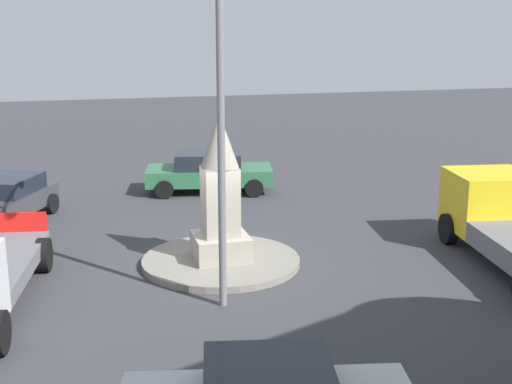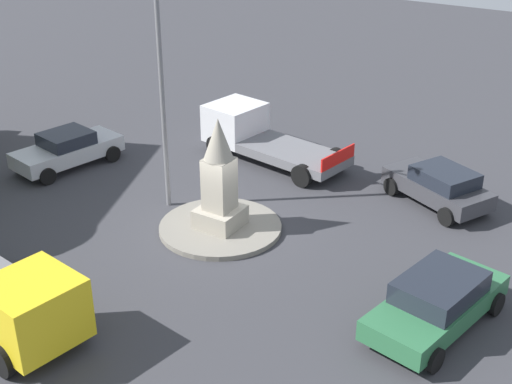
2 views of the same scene
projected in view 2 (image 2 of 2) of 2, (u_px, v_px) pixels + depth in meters
name	position (u px, v px, depth m)	size (l,w,h in m)	color
ground_plane	(220.00, 230.00, 22.80)	(80.00, 80.00, 0.00)	#38383D
traffic_island	(220.00, 227.00, 22.76)	(3.99, 3.99, 0.17)	gray
monument	(219.00, 180.00, 22.01)	(1.35, 1.35, 3.68)	#9E9687
streetlamp	(160.00, 67.00, 22.23)	(3.44, 0.28, 8.14)	slate
car_green_waiting	(437.00, 301.00, 17.87)	(2.71, 4.72, 1.45)	#2D6B42
car_dark_grey_parked_left	(439.00, 185.00, 24.10)	(4.19, 3.20, 1.39)	#38383D
car_silver_approaching	(67.00, 149.00, 27.06)	(2.58, 4.42, 1.40)	#B7BABF
truck_yellow_near_island	(5.00, 298.00, 17.64)	(6.33, 3.09, 2.02)	yellow
truck_white_passing	(257.00, 134.00, 27.89)	(6.35, 3.18, 1.92)	silver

